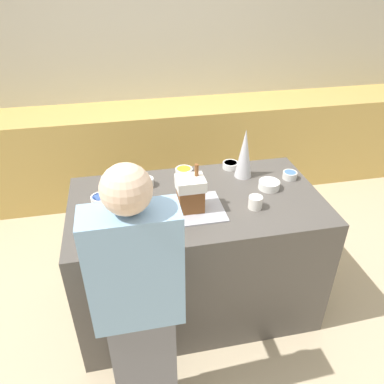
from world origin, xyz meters
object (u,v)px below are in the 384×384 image
Objects in this scene: decorative_tree at (244,153)px; candy_bowl_far_right at (146,182)px; candy_bowl_behind_tray at (290,175)px; candy_bowl_beside_tree at (230,165)px; baking_tray at (191,209)px; candy_bowl_front_corner at (182,183)px; candy_bowl_far_left at (101,199)px; person at (139,307)px; candy_bowl_near_tray_left at (269,185)px; gingerbread_house at (191,193)px; candy_bowl_center_rear at (184,171)px; mug at (255,202)px.

decorative_tree is 0.69m from candy_bowl_far_right.
candy_bowl_behind_tray is 0.42m from candy_bowl_beside_tree.
candy_bowl_far_right reaches higher than candy_bowl_beside_tree.
candy_bowl_beside_tree is at bearing 147.51° from candy_bowl_behind_tray.
decorative_tree is 3.59× the size of candy_bowl_behind_tray.
baking_tray is at bearing -142.90° from decorative_tree.
candy_bowl_front_corner is 0.54m from candy_bowl_far_left.
person is at bearing -131.07° from decorative_tree.
candy_bowl_beside_tree is 0.81× the size of candy_bowl_near_tray_left.
decorative_tree is at bearing 7.98° from candy_bowl_far_left.
decorative_tree is (0.44, 0.33, 0.05)m from gingerbread_house.
decorative_tree reaches higher than candy_bowl_behind_tray.
person is at bearing -78.24° from candy_bowl_far_left.
baking_tray is 0.58m from decorative_tree.
decorative_tree is at bearing 7.31° from candy_bowl_front_corner.
baking_tray is 1.14× the size of decorative_tree.
gingerbread_house reaches higher than candy_bowl_near_tray_left.
gingerbread_house is 2.53× the size of candy_bowl_beside_tree.
baking_tray is 0.57m from candy_bowl_near_tray_left.
baking_tray is 1.39× the size of gingerbread_house.
candy_bowl_far_right is 0.95m from person.
candy_bowl_behind_tray is 0.98m from candy_bowl_far_right.
candy_bowl_behind_tray is at bearing -16.53° from candy_bowl_center_rear.
candy_bowl_far_left is (-0.58, -0.25, -0.00)m from candy_bowl_center_rear.
baking_tray is at bearing -55.32° from candy_bowl_far_right.
person is at bearing -111.56° from candy_bowl_center_rear.
person is (0.16, -0.79, -0.13)m from candy_bowl_far_left.
gingerbread_house is at bearing 58.21° from person.
candy_bowl_near_tray_left is (-0.19, -0.10, 0.00)m from candy_bowl_behind_tray.
decorative_tree reaches higher than gingerbread_house.
candy_bowl_behind_tray is 0.75m from candy_bowl_front_corner.
candy_bowl_far_right is at bearing 147.60° from mug.
baking_tray is at bearing 58.23° from person.
gingerbread_house is at bearing -166.05° from candy_bowl_near_tray_left.
candy_bowl_front_corner is at bearing -14.66° from candy_bowl_far_right.
mug is (-0.05, -0.39, -0.14)m from decorative_tree.
candy_bowl_behind_tray is at bearing 1.69° from candy_bowl_far_left.
candy_bowl_far_left is (-0.53, 0.20, -0.10)m from gingerbread_house.
candy_bowl_near_tray_left reaches higher than candy_bowl_center_rear.
candy_bowl_near_tray_left is at bearing -3.04° from candy_bowl_far_left.
candy_bowl_near_tray_left is at bearing 13.97° from baking_tray.
mug is at bearing -32.40° from candy_bowl_far_right.
candy_bowl_center_rear reaches higher than baking_tray.
decorative_tree is 0.35m from candy_bowl_behind_tray.
candy_bowl_front_corner reaches higher than baking_tray.
person reaches higher than mug.
candy_bowl_behind_tray is at bearing 17.43° from baking_tray.
candy_bowl_far_left is at bearing -163.92° from candy_bowl_beside_tree.
decorative_tree is at bearing 48.93° from person.
decorative_tree is 2.51× the size of candy_bowl_near_tray_left.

